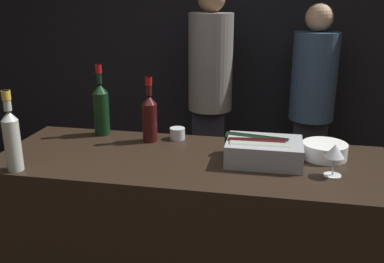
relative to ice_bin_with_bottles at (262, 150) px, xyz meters
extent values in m
cube|color=black|center=(-0.32, 2.01, 0.37)|extent=(6.40, 0.06, 2.80)
cube|color=black|center=(-0.32, -0.02, -0.55)|extent=(1.82, 0.67, 0.97)
cube|color=#9EA0A5|center=(0.01, 0.00, -0.01)|extent=(0.34, 0.25, 0.10)
cylinder|color=#9EA899|center=(-0.01, -0.05, 0.02)|extent=(0.26, 0.08, 0.07)
cylinder|color=black|center=(-0.03, 0.00, 0.02)|extent=(0.26, 0.10, 0.07)
cylinder|color=black|center=(-0.03, 0.05, 0.02)|extent=(0.30, 0.12, 0.07)
cylinder|color=white|center=(0.28, 0.11, -0.02)|extent=(0.21, 0.21, 0.07)
cylinder|color=gray|center=(0.28, 0.11, 0.01)|extent=(0.17, 0.17, 0.01)
cylinder|color=silver|center=(0.30, -0.10, -0.06)|extent=(0.07, 0.07, 0.00)
cylinder|color=silver|center=(0.30, -0.10, -0.02)|extent=(0.01, 0.01, 0.08)
cone|color=silver|center=(0.30, -0.10, 0.05)|extent=(0.08, 0.08, 0.06)
cylinder|color=silver|center=(-0.45, 0.24, -0.03)|extent=(0.08, 0.08, 0.06)
sphere|color=#EFB256|center=(-0.45, 0.24, -0.03)|extent=(0.04, 0.04, 0.04)
cylinder|color=black|center=(-0.86, 0.24, 0.06)|extent=(0.08, 0.08, 0.23)
cone|color=black|center=(-0.86, 0.24, 0.19)|extent=(0.08, 0.08, 0.05)
cylinder|color=black|center=(-0.86, 0.24, 0.27)|extent=(0.03, 0.03, 0.10)
cylinder|color=maroon|center=(-0.86, 0.24, 0.30)|extent=(0.03, 0.03, 0.05)
cylinder|color=#B2B7AD|center=(-1.04, -0.30, 0.05)|extent=(0.07, 0.07, 0.22)
cone|color=#B2B7AD|center=(-1.04, -0.30, 0.19)|extent=(0.07, 0.07, 0.04)
cylinder|color=#B2B7AD|center=(-1.04, -0.30, 0.25)|extent=(0.03, 0.03, 0.08)
cylinder|color=gold|center=(-1.04, -0.30, 0.27)|extent=(0.04, 0.04, 0.04)
cylinder|color=#380F0F|center=(-0.58, 0.19, 0.04)|extent=(0.08, 0.08, 0.20)
cone|color=#380F0F|center=(-0.58, 0.19, 0.16)|extent=(0.08, 0.08, 0.05)
cylinder|color=#380F0F|center=(-0.58, 0.19, 0.23)|extent=(0.03, 0.03, 0.09)
cylinder|color=maroon|center=(-0.58, 0.19, 0.25)|extent=(0.04, 0.04, 0.04)
cube|color=black|center=(-0.46, 1.46, -0.62)|extent=(0.26, 0.19, 0.82)
cylinder|color=slate|center=(-0.46, 1.46, 0.16)|extent=(0.34, 0.34, 0.75)
cube|color=black|center=(0.34, 1.61, -0.66)|extent=(0.26, 0.19, 0.74)
cylinder|color=#334766|center=(0.34, 1.61, 0.05)|extent=(0.35, 0.35, 0.69)
sphere|color=tan|center=(0.34, 1.61, 0.50)|extent=(0.21, 0.21, 0.21)
camera|label=1|loc=(0.04, -1.83, 0.66)|focal=40.00mm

